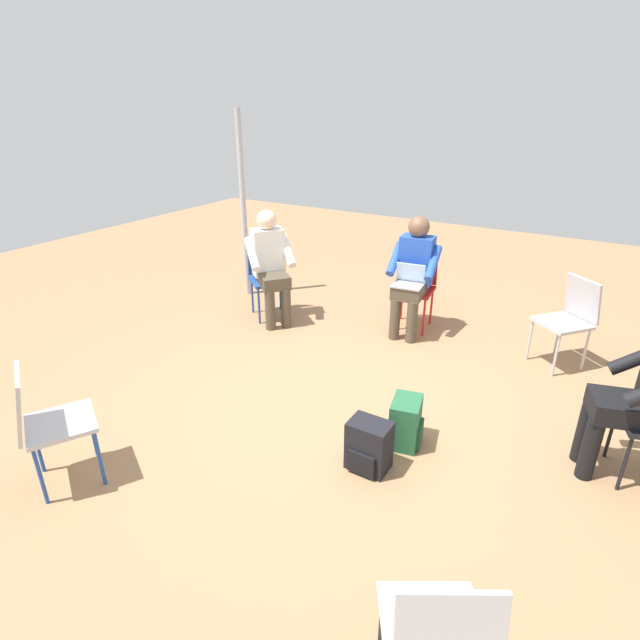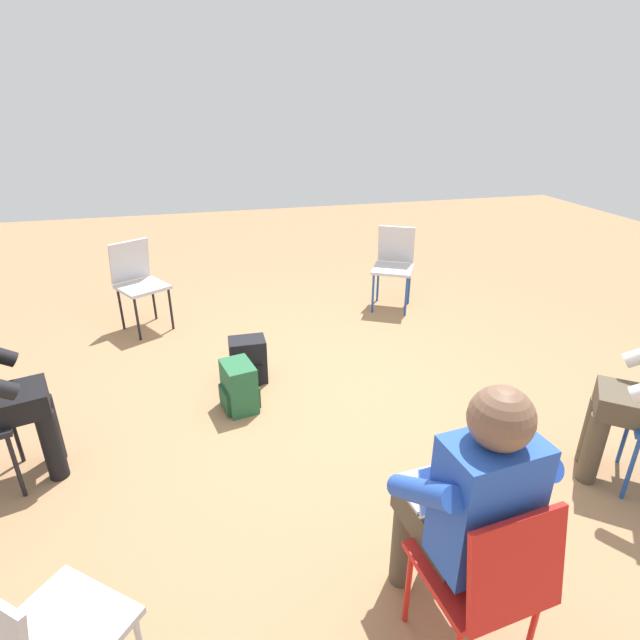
{
  "view_description": "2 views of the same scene",
  "coord_description": "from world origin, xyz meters",
  "px_view_note": "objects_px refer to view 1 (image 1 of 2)",
  "views": [
    {
      "loc": [
        -1.63,
        3.03,
        2.32
      ],
      "look_at": [
        0.06,
        0.21,
        0.86
      ],
      "focal_mm": 28.0,
      "sensor_mm": 36.0,
      "label": 1
    },
    {
      "loc": [
        -0.8,
        -2.97,
        2.08
      ],
      "look_at": [
        0.05,
        0.39,
        0.52
      ],
      "focal_mm": 28.0,
      "sensor_mm": 36.0,
      "label": 2
    }
  ],
  "objects_px": {
    "chair_southeast": "(267,274)",
    "backpack_by_empty_chair": "(405,424)",
    "backpack_near_laptop_user": "(369,448)",
    "person_in_white": "(270,261)",
    "chair_northwest": "(438,638)",
    "chair_northeast": "(46,419)",
    "chair_south": "(416,283)",
    "person_with_laptop": "(413,270)",
    "chair_southwest": "(569,316)"
  },
  "relations": [
    {
      "from": "chair_southeast",
      "to": "backpack_by_empty_chair",
      "type": "height_order",
      "value": "chair_southeast"
    },
    {
      "from": "person_in_white",
      "to": "backpack_near_laptop_user",
      "type": "relative_size",
      "value": 3.44
    },
    {
      "from": "chair_southwest",
      "to": "backpack_near_laptop_user",
      "type": "height_order",
      "value": "chair_southwest"
    },
    {
      "from": "chair_northwest",
      "to": "person_with_laptop",
      "type": "height_order",
      "value": "person_with_laptop"
    },
    {
      "from": "person_in_white",
      "to": "chair_northwest",
      "type": "bearing_deg",
      "value": 83.92
    },
    {
      "from": "chair_northwest",
      "to": "chair_south",
      "type": "height_order",
      "value": "same"
    },
    {
      "from": "chair_south",
      "to": "backpack_by_empty_chair",
      "type": "bearing_deg",
      "value": 103.45
    },
    {
      "from": "chair_northwest",
      "to": "chair_northeast",
      "type": "bearing_deg",
      "value": 147.62
    },
    {
      "from": "person_in_white",
      "to": "backpack_near_laptop_user",
      "type": "distance_m",
      "value": 2.74
    },
    {
      "from": "person_with_laptop",
      "to": "backpack_by_empty_chair",
      "type": "relative_size",
      "value": 3.44
    },
    {
      "from": "person_with_laptop",
      "to": "backpack_by_empty_chair",
      "type": "height_order",
      "value": "person_with_laptop"
    },
    {
      "from": "chair_southwest",
      "to": "chair_southeast",
      "type": "xyz_separation_m",
      "value": [
        3.12,
        0.45,
        0.0
      ]
    },
    {
      "from": "chair_southwest",
      "to": "chair_northeast",
      "type": "xyz_separation_m",
      "value": [
        2.61,
        3.45,
        0.0
      ]
    },
    {
      "from": "chair_northeast",
      "to": "chair_southeast",
      "type": "height_order",
      "value": "same"
    },
    {
      "from": "chair_northeast",
      "to": "person_in_white",
      "type": "distance_m",
      "value": 2.93
    },
    {
      "from": "chair_northeast",
      "to": "person_with_laptop",
      "type": "xyz_separation_m",
      "value": [
        -1.09,
        -3.41,
        0.2
      ]
    },
    {
      "from": "chair_south",
      "to": "chair_southeast",
      "type": "distance_m",
      "value": 1.68
    },
    {
      "from": "chair_northwest",
      "to": "chair_northeast",
      "type": "relative_size",
      "value": 1.0
    },
    {
      "from": "chair_southwest",
      "to": "chair_northwest",
      "type": "bearing_deg",
      "value": 128.86
    },
    {
      "from": "chair_south",
      "to": "person_with_laptop",
      "type": "bearing_deg",
      "value": 90.0
    },
    {
      "from": "person_with_laptop",
      "to": "chair_southwest",
      "type": "bearing_deg",
      "value": 175.53
    },
    {
      "from": "chair_southwest",
      "to": "chair_northeast",
      "type": "relative_size",
      "value": 1.0
    },
    {
      "from": "backpack_near_laptop_user",
      "to": "chair_south",
      "type": "bearing_deg",
      "value": -75.73
    },
    {
      "from": "chair_south",
      "to": "chair_southeast",
      "type": "xyz_separation_m",
      "value": [
        1.58,
        0.57,
        0.0
      ]
    },
    {
      "from": "chair_southeast",
      "to": "chair_northwest",
      "type": "bearing_deg",
      "value": 84.15
    },
    {
      "from": "person_with_laptop",
      "to": "backpack_by_empty_chair",
      "type": "xyz_separation_m",
      "value": [
        -0.7,
        1.86,
        -0.53
      ]
    },
    {
      "from": "chair_northwest",
      "to": "person_with_laptop",
      "type": "distance_m",
      "value": 3.79
    },
    {
      "from": "backpack_by_empty_chair",
      "to": "chair_southwest",
      "type": "bearing_deg",
      "value": -113.31
    },
    {
      "from": "chair_southeast",
      "to": "backpack_near_laptop_user",
      "type": "bearing_deg",
      "value": 89.45
    },
    {
      "from": "person_in_white",
      "to": "backpack_by_empty_chair",
      "type": "xyz_separation_m",
      "value": [
        -2.17,
        1.35,
        -0.54
      ]
    },
    {
      "from": "person_with_laptop",
      "to": "backpack_by_empty_chair",
      "type": "bearing_deg",
      "value": 104.59
    },
    {
      "from": "chair_northwest",
      "to": "chair_south",
      "type": "relative_size",
      "value": 1.0
    },
    {
      "from": "chair_northwest",
      "to": "chair_southeast",
      "type": "bearing_deg",
      "value": 104.22
    },
    {
      "from": "chair_northwest",
      "to": "chair_northeast",
      "type": "height_order",
      "value": "same"
    },
    {
      "from": "backpack_near_laptop_user",
      "to": "chair_northwest",
      "type": "bearing_deg",
      "value": 124.9
    },
    {
      "from": "chair_northwest",
      "to": "person_in_white",
      "type": "distance_m",
      "value": 4.19
    },
    {
      "from": "chair_northwest",
      "to": "backpack_near_laptop_user",
      "type": "relative_size",
      "value": 2.36
    },
    {
      "from": "chair_northeast",
      "to": "chair_south",
      "type": "xyz_separation_m",
      "value": [
        -1.07,
        -3.58,
        0.0
      ]
    },
    {
      "from": "person_in_white",
      "to": "backpack_near_laptop_user",
      "type": "bearing_deg",
      "value": 89.42
    },
    {
      "from": "chair_southeast",
      "to": "person_in_white",
      "type": "bearing_deg",
      "value": 90.0
    },
    {
      "from": "chair_northeast",
      "to": "person_with_laptop",
      "type": "relative_size",
      "value": 0.69
    },
    {
      "from": "chair_south",
      "to": "backpack_by_empty_chair",
      "type": "relative_size",
      "value": 2.36
    },
    {
      "from": "backpack_near_laptop_user",
      "to": "chair_southeast",
      "type": "bearing_deg",
      "value": -39.9
    },
    {
      "from": "chair_southwest",
      "to": "chair_south",
      "type": "xyz_separation_m",
      "value": [
        1.54,
        -0.13,
        0.0
      ]
    },
    {
      "from": "chair_northwest",
      "to": "chair_south",
      "type": "xyz_separation_m",
      "value": [
        1.49,
        -3.66,
        0.0
      ]
    },
    {
      "from": "chair_northeast",
      "to": "backpack_near_laptop_user",
      "type": "distance_m",
      "value": 2.08
    },
    {
      "from": "chair_northeast",
      "to": "chair_south",
      "type": "distance_m",
      "value": 3.74
    },
    {
      "from": "person_in_white",
      "to": "backpack_by_empty_chair",
      "type": "height_order",
      "value": "person_in_white"
    },
    {
      "from": "person_in_white",
      "to": "backpack_near_laptop_user",
      "type": "height_order",
      "value": "person_in_white"
    },
    {
      "from": "chair_southwest",
      "to": "person_with_laptop",
      "type": "relative_size",
      "value": 0.69
    }
  ]
}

